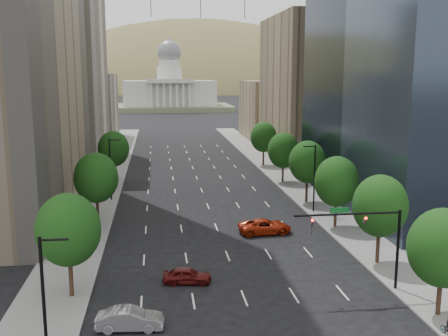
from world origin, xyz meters
name	(u,v)px	position (x,y,z in m)	size (l,w,h in m)	color
sidewalk_left	(93,209)	(-15.50, 60.00, 0.07)	(6.00, 200.00, 0.15)	slate
sidewalk_right	(316,202)	(15.50, 60.00, 0.07)	(6.00, 200.00, 0.15)	slate
midrise_cream_left	(67,76)	(-25.00, 103.00, 17.50)	(14.00, 30.00, 35.00)	beige
filler_left	(89,107)	(-25.00, 136.00, 9.00)	(14.00, 26.00, 18.00)	beige
parking_tan_right	(305,88)	(25.00, 100.00, 15.00)	(14.00, 30.00, 30.00)	#8C7759
filler_right	(271,110)	(25.00, 133.00, 8.00)	(14.00, 26.00, 16.00)	#8C7759
tree_right_0	(443,248)	(14.00, 25.00, 5.39)	(5.20, 5.20, 8.39)	#382316
tree_right_1	(380,206)	(14.00, 36.00, 5.75)	(5.20, 5.20, 8.75)	#382316
tree_right_2	(337,182)	(14.00, 48.00, 5.60)	(5.20, 5.20, 8.61)	#382316
tree_right_3	(307,162)	(14.00, 60.00, 5.89)	(5.20, 5.20, 8.89)	#382316
tree_right_4	(283,150)	(14.00, 74.00, 5.46)	(5.20, 5.20, 8.46)	#382316
tree_right_5	(264,137)	(14.00, 90.00, 5.75)	(5.20, 5.20, 8.75)	#382316
tree_left_0	(68,230)	(-14.00, 32.00, 5.75)	(5.20, 5.20, 8.75)	#382316
tree_left_1	(96,178)	(-14.00, 52.00, 5.96)	(5.20, 5.20, 8.97)	#382316
tree_left_2	(114,149)	(-14.00, 78.00, 5.68)	(5.20, 5.20, 8.68)	#382316
streetlight_rn	(314,176)	(13.44, 55.00, 4.84)	(1.70, 0.20, 9.00)	black
streetlight_ls	(45,306)	(-13.44, 20.00, 4.84)	(1.70, 0.20, 9.00)	black
streetlight_ln	(111,168)	(-13.44, 65.00, 4.84)	(1.70, 0.20, 9.00)	black
traffic_signal	(370,232)	(10.53, 30.00, 5.17)	(9.12, 0.40, 7.38)	black
capitol	(170,93)	(0.00, 249.71, 8.58)	(60.00, 40.00, 35.20)	#596647
foothills	(192,121)	(34.67, 599.39, -37.78)	(720.00, 413.00, 263.00)	olive
car_maroon	(187,275)	(-4.45, 33.65, 0.72)	(1.70, 4.22, 1.44)	#490C0C
car_silver	(130,319)	(-9.00, 25.90, 0.79)	(1.67, 4.79, 1.58)	gray
car_red_far	(265,226)	(5.25, 46.82, 0.84)	(2.79, 6.05, 1.68)	#99210B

